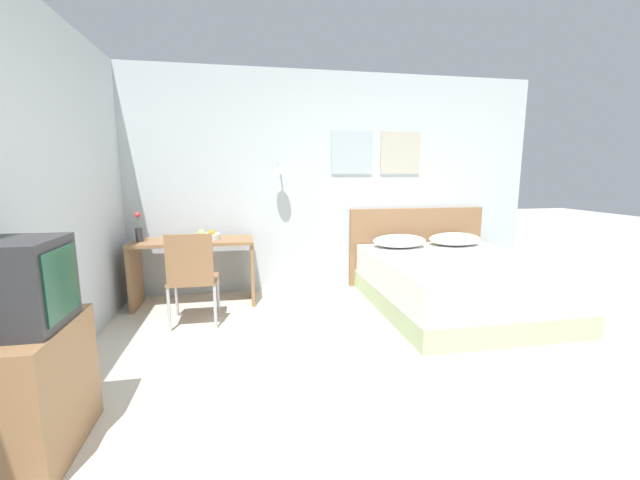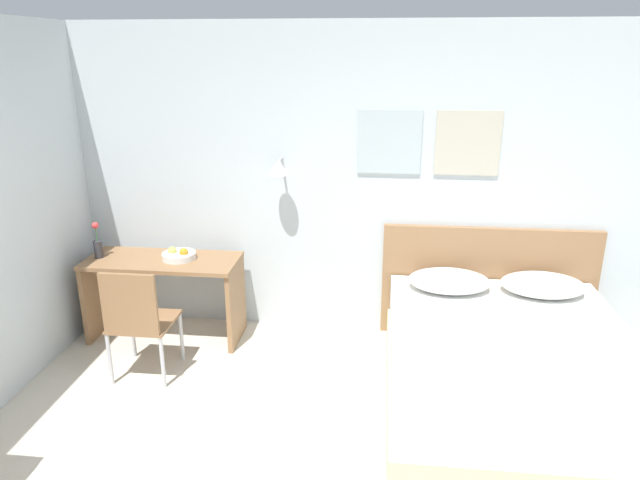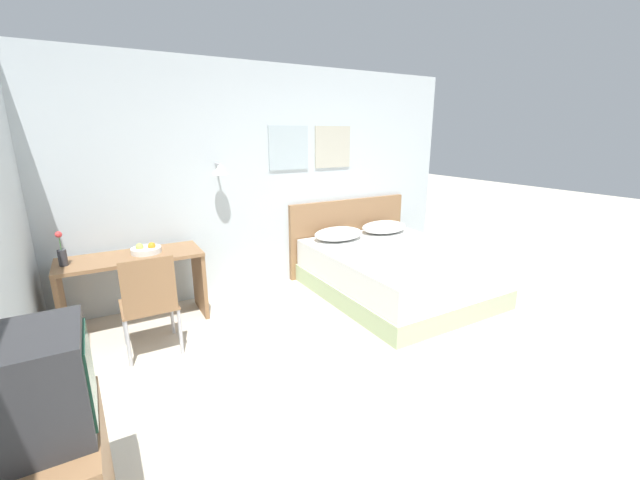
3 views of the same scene
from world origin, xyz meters
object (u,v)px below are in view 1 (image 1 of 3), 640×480
object	(u,v)px
desk_chair	(192,273)
pillow_left	(399,241)
folded_towel_near_foot	(471,262)
desk	(194,258)
headboard	(416,246)
flower_vase	(139,231)
television	(14,285)
folded_towel_mid_bed	(512,273)
pillow_right	(455,239)
bed	(456,284)
tv_stand	(28,392)
fruit_bowl	(207,236)

from	to	relation	value
desk_chair	pillow_left	bearing A→B (deg)	16.87
folded_towel_near_foot	desk	bearing A→B (deg)	159.96
headboard	folded_towel_near_foot	xyz separation A→B (m)	(-0.04, -1.33, 0.09)
folded_towel_near_foot	flower_vase	bearing A→B (deg)	163.49
television	folded_towel_mid_bed	bearing A→B (deg)	14.59
pillow_right	pillow_left	bearing A→B (deg)	180.00
pillow_right	bed	bearing A→B (deg)	-117.12
folded_towel_near_foot	desk	distance (m)	2.92
headboard	folded_towel_mid_bed	xyz separation A→B (m)	(0.08, -1.78, 0.09)
pillow_right	folded_towel_mid_bed	world-z (taller)	pillow_right
folded_towel_mid_bed	flower_vase	xyz separation A→B (m)	(-3.41, 1.42, 0.26)
desk_chair	flower_vase	size ratio (longest dim) A/B	2.87
bed	pillow_left	size ratio (longest dim) A/B	3.05
bed	tv_stand	distance (m)	3.71
desk_chair	television	xyz separation A→B (m)	(-0.61, -1.65, 0.39)
bed	headboard	size ratio (longest dim) A/B	1.10
bed	folded_towel_mid_bed	xyz separation A→B (m)	(0.08, -0.75, 0.31)
tv_stand	fruit_bowl	bearing A→B (deg)	73.57
folded_towel_mid_bed	desk	distance (m)	3.21
headboard	desk_chair	xyz separation A→B (m)	(-2.72, -1.03, 0.03)
fruit_bowl	television	xyz separation A→B (m)	(-0.69, -2.36, 0.15)
folded_towel_mid_bed	television	distance (m)	3.54
pillow_right	television	distance (m)	4.39
headboard	folded_towel_mid_bed	bearing A→B (deg)	-87.28
bed	desk	world-z (taller)	desk
tv_stand	headboard	bearing A→B (deg)	38.75
flower_vase	desk_chair	bearing A→B (deg)	-47.80
desk	desk_chair	world-z (taller)	desk_chair
desk_chair	bed	bearing A→B (deg)	-0.14
folded_towel_near_foot	flower_vase	xyz separation A→B (m)	(-3.29, 0.97, 0.26)
bed	desk	bearing A→B (deg)	165.87
pillow_right	fruit_bowl	size ratio (longest dim) A/B	2.32
flower_vase	tv_stand	world-z (taller)	flower_vase
bed	tv_stand	world-z (taller)	tv_stand
folded_towel_mid_bed	tv_stand	distance (m)	3.53
bed	desk_chair	world-z (taller)	desk_chair
desk	television	world-z (taller)	television
folded_towel_near_foot	desk	world-z (taller)	desk
pillow_left	flower_vase	xyz separation A→B (m)	(-2.96, -0.05, 0.21)
folded_towel_mid_bed	pillow_left	bearing A→B (deg)	107.14
headboard	fruit_bowl	world-z (taller)	headboard
pillow_left	pillow_right	world-z (taller)	same
flower_vase	headboard	bearing A→B (deg)	6.16
bed	television	xyz separation A→B (m)	(-3.33, -1.64, 0.64)
fruit_bowl	folded_towel_near_foot	bearing A→B (deg)	-21.43
television	desk_chair	bearing A→B (deg)	69.81
desk	television	bearing A→B (deg)	-103.18
headboard	television	size ratio (longest dim) A/B	4.09
fruit_bowl	television	size ratio (longest dim) A/B	0.64
pillow_left	pillow_right	bearing A→B (deg)	0.00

